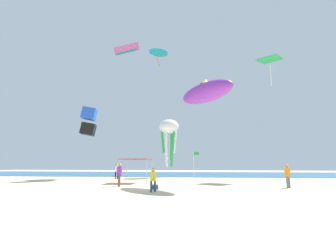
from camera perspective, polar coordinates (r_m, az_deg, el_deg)
ground at (r=21.20m, az=-2.29°, el=-16.05°), size 110.00×110.00×0.10m
ocean_strip at (r=48.20m, az=2.86°, el=-13.08°), size 110.00×23.69×0.03m
canopy_tent at (r=26.19m, az=-7.16°, el=-10.05°), size 2.79×2.81×2.34m
person_near_tent at (r=22.56m, az=25.25°, el=-11.87°), size 0.44×0.44×1.83m
person_leftmost at (r=33.48m, az=-11.44°, el=-11.99°), size 0.48×0.44×1.87m
person_central at (r=22.32m, az=-10.85°, el=-12.61°), size 0.45×0.48×1.90m
person_rightmost at (r=17.68m, az=-3.35°, el=-13.89°), size 0.38×0.38×1.58m
banner_flag at (r=28.10m, az=5.96°, el=-10.70°), size 0.61×0.06×3.15m
cooler_box at (r=19.58m, az=-3.03°, el=-15.81°), size 0.57×0.37×0.35m
kite_delta_teal at (r=46.17m, az=-2.11°, el=14.14°), size 4.14×4.11×2.86m
kite_octopus_white at (r=36.94m, az=0.21°, el=-3.18°), size 3.43×3.43×6.77m
kite_diamond_green at (r=38.45m, az=21.85°, el=11.22°), size 3.99×3.99×4.00m
kite_parafoil_pink at (r=51.95m, az=-9.26°, el=14.42°), size 4.91×2.31×3.16m
kite_box_blue at (r=33.48m, az=-17.39°, el=-1.40°), size 2.14×1.98×3.64m
kite_inflatable_purple at (r=23.85m, az=8.48°, el=5.08°), size 5.97×6.32×2.64m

